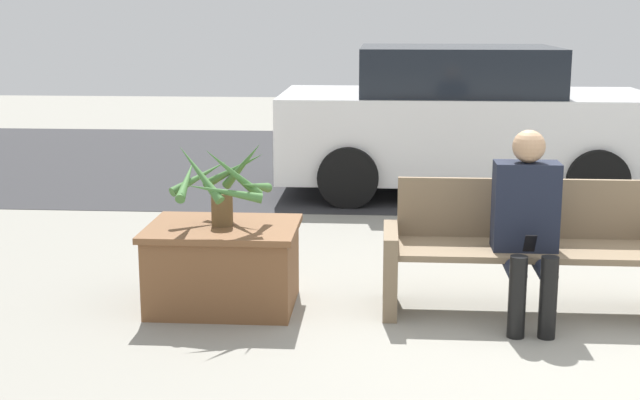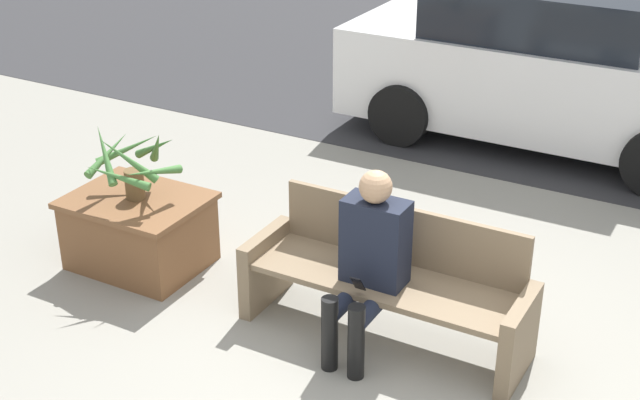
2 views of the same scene
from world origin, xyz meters
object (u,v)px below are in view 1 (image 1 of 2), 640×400
object	(u,v)px
person_seated	(527,220)
planter_box	(223,263)
potted_plant	(222,184)
bench	(529,251)
parked_car	(463,122)

from	to	relation	value
person_seated	planter_box	size ratio (longest dim) A/B	1.22
person_seated	potted_plant	xyz separation A→B (m)	(-1.91, 0.10, 0.18)
bench	potted_plant	bearing A→B (deg)	-177.52
planter_box	bench	bearing A→B (deg)	2.22
parked_car	person_seated	bearing A→B (deg)	-89.30
person_seated	parked_car	xyz separation A→B (m)	(-0.05, 4.08, 0.11)
planter_box	person_seated	bearing A→B (deg)	-3.39
person_seated	potted_plant	size ratio (longest dim) A/B	1.80
bench	planter_box	distance (m)	1.97
potted_plant	planter_box	bearing A→B (deg)	116.89
bench	person_seated	xyz separation A→B (m)	(-0.05, -0.19, 0.25)
bench	person_seated	size ratio (longest dim) A/B	1.57
parked_car	bench	bearing A→B (deg)	-88.51
planter_box	parked_car	size ratio (longest dim) A/B	0.25
bench	potted_plant	distance (m)	2.01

